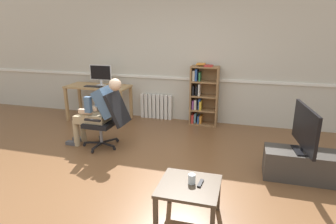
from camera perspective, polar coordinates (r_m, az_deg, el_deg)
name	(u,v)px	position (r m, az deg, el deg)	size (l,w,h in m)	color
ground_plane	(141,177)	(4.02, -5.45, -12.88)	(18.00, 18.00, 0.00)	brown
back_wall	(184,58)	(6.07, 3.25, 10.78)	(12.00, 0.13, 2.70)	beige
computer_desk	(98,90)	(6.35, -13.79, 4.21)	(1.36, 0.60, 0.76)	tan
imac_monitor	(101,73)	(6.33, -13.34, 7.53)	(0.50, 0.14, 0.44)	silver
keyboard	(93,86)	(6.22, -14.77, 4.99)	(0.38, 0.12, 0.02)	black
computer_mouse	(106,87)	(6.10, -12.24, 4.98)	(0.06, 0.10, 0.03)	white
bookshelf	(202,96)	(5.91, 6.90, 3.20)	(0.57, 0.29, 1.27)	olive
radiator	(156,107)	(6.32, -2.38, 1.11)	(0.71, 0.08, 0.54)	white
office_chair	(108,118)	(4.82, -11.92, -1.19)	(0.80, 0.61, 0.97)	black
person_seated	(98,110)	(4.87, -13.77, 0.35)	(1.05, 0.40, 1.20)	tan
tv_stand	(300,165)	(4.28, 24.87, -9.57)	(0.92, 0.42, 0.39)	#3D3833
tv_screen	(305,129)	(4.09, 25.78, -3.06)	(0.24, 0.88, 0.61)	black
coffee_table	(189,190)	(3.06, 4.24, -15.27)	(0.62, 0.59, 0.42)	#4C3D2D
drinking_glass	(192,179)	(3.03, 4.79, -13.21)	(0.08, 0.08, 0.10)	silver
spare_remote	(200,183)	(3.04, 6.52, -13.99)	(0.04, 0.15, 0.02)	black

